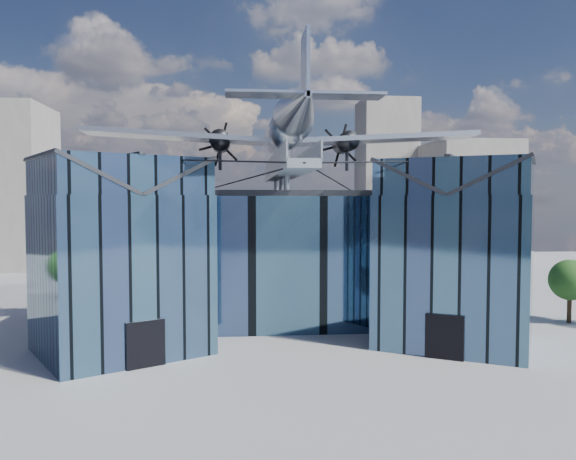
{
  "coord_description": "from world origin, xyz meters",
  "views": [
    {
      "loc": [
        -3.53,
        -35.53,
        9.18
      ],
      "look_at": [
        0.0,
        2.0,
        7.2
      ],
      "focal_mm": 35.0,
      "sensor_mm": 36.0,
      "label": 1
    }
  ],
  "objects": [
    {
      "name": "ground_plane",
      "position": [
        0.0,
        0.0,
        0.0
      ],
      "size": [
        120.0,
        120.0,
        0.0
      ],
      "primitive_type": "plane",
      "color": "gray"
    },
    {
      "name": "museum",
      "position": [
        0.0,
        5.82,
        5.54
      ],
      "size": [
        32.88,
        24.5,
        17.6
      ],
      "color": "#3F5E81",
      "rests_on": "ground"
    },
    {
      "name": "tree_plaza_e",
      "position": [
        21.4,
        4.0,
        3.23
      ],
      "size": [
        3.08,
        3.08,
        4.78
      ],
      "rotation": [
        0.0,
        0.0,
        0.01
      ],
      "color": "black",
      "rests_on": "ground"
    },
    {
      "name": "bg_towers",
      "position": [
        1.45,
        50.49,
        10.01
      ],
      "size": [
        77.0,
        24.5,
        26.0
      ],
      "color": "gray",
      "rests_on": "ground"
    }
  ]
}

